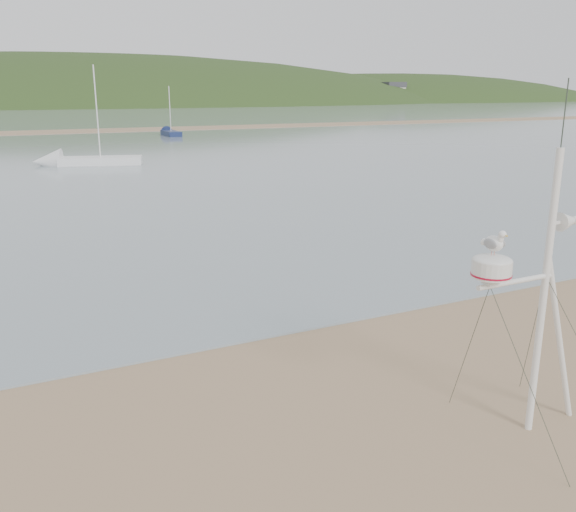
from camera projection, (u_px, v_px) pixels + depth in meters
name	position (u px, v px, depth m)	size (l,w,h in m)	color
ground	(173.00, 508.00, 6.96)	(560.00, 560.00, 0.00)	#8A6D50
hill_ridge	(42.00, 160.00, 222.79)	(620.00, 180.00, 80.00)	#203315
mast_rig	(537.00, 355.00, 8.24)	(2.12, 2.26, 4.78)	silver
sailboat_blue_far	(168.00, 132.00, 65.46)	(1.54, 5.51, 5.49)	#152149
sailboat_white_near	(72.00, 161.00, 38.77)	(6.94, 3.46, 6.72)	white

